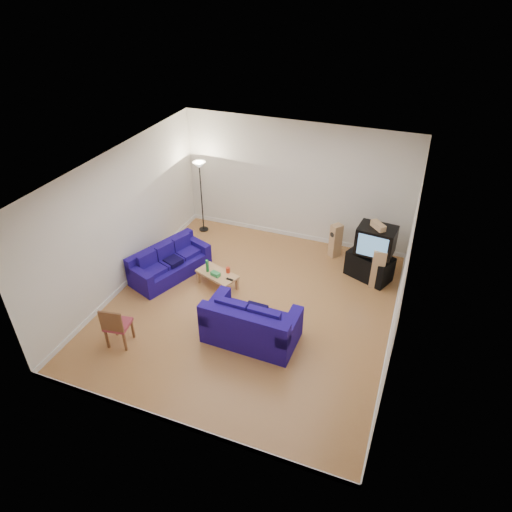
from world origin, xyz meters
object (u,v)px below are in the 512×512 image
(coffee_table, at_px, (217,275))
(television, at_px, (376,240))
(sofa_three_seat, at_px, (169,265))
(tv_stand, at_px, (369,266))
(sofa_loveseat, at_px, (250,327))

(coffee_table, relative_size, television, 1.19)
(television, bearing_deg, coffee_table, -147.99)
(sofa_three_seat, bearing_deg, coffee_table, 110.24)
(sofa_three_seat, distance_m, tv_stand, 4.77)
(sofa_three_seat, relative_size, sofa_loveseat, 1.13)
(sofa_loveseat, bearing_deg, coffee_table, 135.99)
(sofa_three_seat, distance_m, television, 4.88)
(sofa_loveseat, height_order, television, television)
(coffee_table, bearing_deg, sofa_three_seat, 179.40)
(tv_stand, bearing_deg, sofa_three_seat, -137.40)
(coffee_table, height_order, television, television)
(sofa_three_seat, height_order, coffee_table, sofa_three_seat)
(television, bearing_deg, sofa_three_seat, -154.78)
(coffee_table, xyz_separation_m, tv_stand, (3.22, 1.60, 0.01))
(sofa_loveseat, bearing_deg, sofa_three_seat, 153.57)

